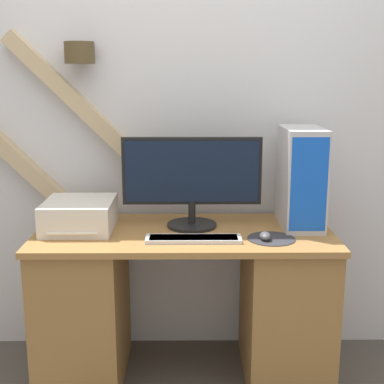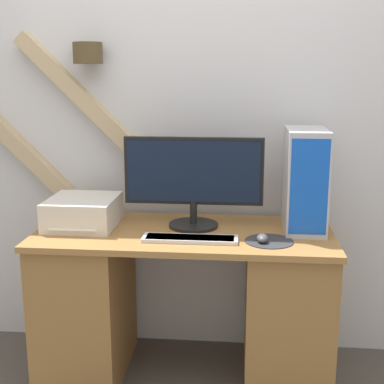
# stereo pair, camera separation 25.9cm
# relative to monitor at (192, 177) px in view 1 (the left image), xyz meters

# --- Properties ---
(wall_back) EXTENTS (6.40, 0.20, 2.70)m
(wall_back) POSITION_rel_monitor_xyz_m (-0.05, 0.30, 0.31)
(wall_back) COLOR silver
(wall_back) RESTS_ON ground_plane
(desk) EXTENTS (1.46, 0.65, 0.78)m
(desk) POSITION_rel_monitor_xyz_m (-0.04, -0.08, -0.64)
(desk) COLOR olive
(desk) RESTS_ON ground_plane
(monitor) EXTENTS (0.69, 0.25, 0.45)m
(monitor) POSITION_rel_monitor_xyz_m (0.00, 0.00, 0.00)
(monitor) COLOR black
(monitor) RESTS_ON desk
(keyboard) EXTENTS (0.45, 0.11, 0.02)m
(keyboard) POSITION_rel_monitor_xyz_m (0.01, -0.24, -0.25)
(keyboard) COLOR silver
(keyboard) RESTS_ON desk
(mousepad) EXTENTS (0.23, 0.23, 0.00)m
(mousepad) POSITION_rel_monitor_xyz_m (0.37, -0.21, -0.25)
(mousepad) COLOR #2D2D33
(mousepad) RESTS_ON desk
(mouse) EXTENTS (0.05, 0.08, 0.04)m
(mouse) POSITION_rel_monitor_xyz_m (0.34, -0.24, -0.23)
(mouse) COLOR #4C4C51
(mouse) RESTS_ON mousepad
(computer_tower) EXTENTS (0.19, 0.35, 0.50)m
(computer_tower) POSITION_rel_monitor_xyz_m (0.55, 0.01, -0.01)
(computer_tower) COLOR #B2B2B7
(computer_tower) RESTS_ON desk
(printer) EXTENTS (0.34, 0.36, 0.15)m
(printer) POSITION_rel_monitor_xyz_m (-0.56, -0.04, -0.18)
(printer) COLOR beige
(printer) RESTS_ON desk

